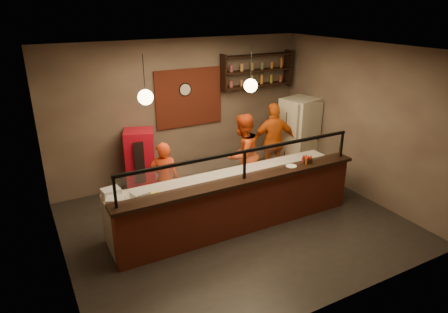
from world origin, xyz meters
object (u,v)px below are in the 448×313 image
cook_right (273,142)px  condiment_caddy (307,161)px  cook_left (165,179)px  pizza_dough (274,167)px  wall_clock (185,89)px  pepper_mill (340,151)px  cook_mid (242,155)px  red_cooler (141,162)px  fridge (298,136)px

cook_right → condiment_caddy: size_ratio=10.93×
cook_left → pizza_dough: 2.14m
pizza_dough → wall_clock: bearing=110.7°
cook_left → condiment_caddy: bearing=177.5°
condiment_caddy → pepper_mill: pepper_mill is taller
cook_mid → red_cooler: 2.19m
cook_left → fridge: 3.66m
red_cooler → condiment_caddy: bearing=-24.8°
red_cooler → cook_right: bearing=4.6°
wall_clock → pizza_dough: wall_clock is taller
cook_left → condiment_caddy: cook_left is taller
fridge → pepper_mill: size_ratio=8.59×
wall_clock → fridge: 2.93m
cook_mid → fridge: bearing=173.9°
fridge → pizza_dough: bearing=-155.4°
wall_clock → pepper_mill: 3.59m
wall_clock → red_cooler: wall_clock is taller
pizza_dough → red_cooler: bearing=136.4°
pizza_dough → cook_mid: bearing=103.4°
fridge → condiment_caddy: (-1.18, -1.75, 0.20)m
cook_mid → cook_right: bearing=179.4°
cook_left → pizza_dough: bearing=-177.6°
fridge → pepper_mill: 1.84m
cook_left → cook_mid: size_ratio=0.84×
wall_clock → pizza_dough: 2.73m
cook_mid → red_cooler: size_ratio=1.26×
pepper_mill → cook_left: bearing=158.7°
condiment_caddy → fridge: bearing=55.9°
wall_clock → cook_right: (1.72, -1.05, -1.19)m
red_cooler → wall_clock: bearing=33.2°
wall_clock → cook_right: size_ratio=0.17×
fridge → pizza_dough: fridge is taller
cook_left → red_cooler: cook_left is taller
wall_clock → condiment_caddy: bearing=-64.2°
cook_left → pizza_dough: (1.98, -0.79, 0.15)m
cook_right → fridge: size_ratio=1.00×
wall_clock → fridge: size_ratio=0.16×
cook_mid → pizza_dough: 0.89m
cook_left → pepper_mill: (3.21, -1.25, 0.42)m
red_cooler → pepper_mill: (3.31, -2.44, 0.46)m
cook_right → red_cooler: cook_right is taller
cook_mid → condiment_caddy: bearing=96.8°
wall_clock → red_cooler: bearing=-165.7°
cook_right → pizza_dough: bearing=69.8°
pepper_mill → wall_clock: bearing=127.3°
cook_left → condiment_caddy: 2.74m
wall_clock → fridge: bearing=-21.2°
pizza_dough → pepper_mill: bearing=-20.5°
cook_mid → fridge: size_ratio=0.98×
cook_mid → cook_right: size_ratio=0.98×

